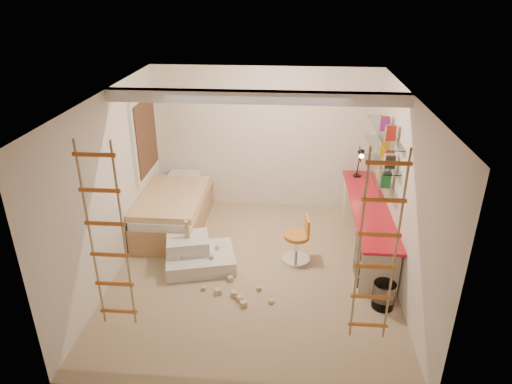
# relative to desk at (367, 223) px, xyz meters

# --- Properties ---
(floor) EXTENTS (4.50, 4.50, 0.00)m
(floor) POSITION_rel_desk_xyz_m (-1.72, -0.86, -0.40)
(floor) COLOR tan
(floor) RESTS_ON ground
(ceiling_beam) EXTENTS (4.00, 0.18, 0.16)m
(ceiling_beam) POSITION_rel_desk_xyz_m (-1.72, -0.56, 2.12)
(ceiling_beam) COLOR white
(ceiling_beam) RESTS_ON ceiling
(window_frame) EXTENTS (0.06, 1.15, 1.35)m
(window_frame) POSITION_rel_desk_xyz_m (-3.69, 0.64, 1.15)
(window_frame) COLOR white
(window_frame) RESTS_ON wall_left
(window_blind) EXTENTS (0.02, 1.00, 1.20)m
(window_blind) POSITION_rel_desk_xyz_m (-3.65, 0.64, 1.15)
(window_blind) COLOR #4C2D1E
(window_blind) RESTS_ON window_frame
(rope_ladder_left) EXTENTS (0.41, 0.04, 2.13)m
(rope_ladder_left) POSITION_rel_desk_xyz_m (-3.07, -2.61, 1.11)
(rope_ladder_left) COLOR orange
(rope_ladder_left) RESTS_ON ceiling
(rope_ladder_right) EXTENTS (0.41, 0.04, 2.13)m
(rope_ladder_right) POSITION_rel_desk_xyz_m (-0.37, -2.61, 1.11)
(rope_ladder_right) COLOR orange
(rope_ladder_right) RESTS_ON ceiling
(waste_bin) EXTENTS (0.29, 0.29, 0.36)m
(waste_bin) POSITION_rel_desk_xyz_m (0.03, -1.53, -0.22)
(waste_bin) COLOR white
(waste_bin) RESTS_ON floor
(desk) EXTENTS (0.56, 2.80, 0.75)m
(desk) POSITION_rel_desk_xyz_m (0.00, 0.00, 0.00)
(desk) COLOR red
(desk) RESTS_ON floor
(shelves) EXTENTS (0.25, 1.80, 0.71)m
(shelves) POSITION_rel_desk_xyz_m (0.15, 0.27, 1.10)
(shelves) COLOR white
(shelves) RESTS_ON wall_right
(bed) EXTENTS (1.02, 2.00, 0.69)m
(bed) POSITION_rel_desk_xyz_m (-3.20, 0.36, -0.07)
(bed) COLOR #AD7F51
(bed) RESTS_ON floor
(task_lamp) EXTENTS (0.14, 0.36, 0.57)m
(task_lamp) POSITION_rel_desk_xyz_m (-0.05, 0.96, 0.73)
(task_lamp) COLOR black
(task_lamp) RESTS_ON desk
(swivel_chair) EXTENTS (0.48, 0.48, 0.73)m
(swivel_chair) POSITION_rel_desk_xyz_m (-1.09, -0.53, -0.13)
(swivel_chair) COLOR orange
(swivel_chair) RESTS_ON floor
(play_platform) EXTENTS (1.16, 1.00, 0.45)m
(play_platform) POSITION_rel_desk_xyz_m (-2.59, -0.77, -0.23)
(play_platform) COLOR silver
(play_platform) RESTS_ON floor
(toy_blocks) EXTENTS (1.41, 1.08, 0.72)m
(toy_blocks) POSITION_rel_desk_xyz_m (-2.18, -1.19, -0.21)
(toy_blocks) COLOR #CCB284
(toy_blocks) RESTS_ON floor
(books) EXTENTS (0.14, 0.64, 0.92)m
(books) POSITION_rel_desk_xyz_m (0.15, 0.27, 1.19)
(books) COLOR #1E722D
(books) RESTS_ON shelves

